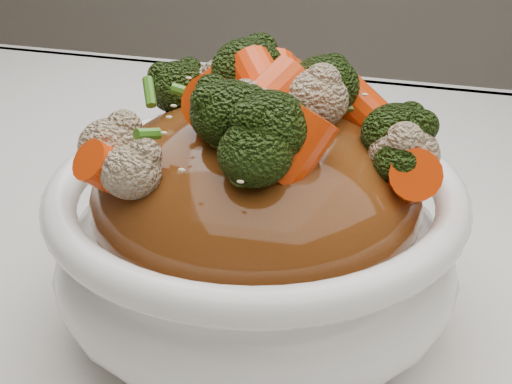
% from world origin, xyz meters
% --- Properties ---
extents(tablecloth, '(1.20, 0.80, 0.04)m').
position_xyz_m(tablecloth, '(0.00, 0.00, 0.73)').
color(tablecloth, silver).
rests_on(tablecloth, dining_table).
extents(bowl, '(0.31, 0.31, 0.09)m').
position_xyz_m(bowl, '(-0.04, -0.06, 0.80)').
color(bowl, white).
rests_on(bowl, tablecloth).
extents(sauce_base, '(0.25, 0.25, 0.11)m').
position_xyz_m(sauce_base, '(-0.04, -0.06, 0.83)').
color(sauce_base, '#5F2E10').
rests_on(sauce_base, bowl).
extents(carrots, '(0.25, 0.25, 0.06)m').
position_xyz_m(carrots, '(-0.04, -0.06, 0.90)').
color(carrots, '#EA3D07').
rests_on(carrots, sauce_base).
extents(broccoli, '(0.25, 0.25, 0.05)m').
position_xyz_m(broccoli, '(-0.04, -0.06, 0.90)').
color(broccoli, black).
rests_on(broccoli, sauce_base).
extents(cauliflower, '(0.25, 0.25, 0.04)m').
position_xyz_m(cauliflower, '(-0.04, -0.06, 0.90)').
color(cauliflower, tan).
rests_on(cauliflower, sauce_base).
extents(scallions, '(0.19, 0.19, 0.02)m').
position_xyz_m(scallions, '(-0.04, -0.06, 0.90)').
color(scallions, '#3A7B1C').
rests_on(scallions, sauce_base).
extents(sesame_seeds, '(0.22, 0.22, 0.01)m').
position_xyz_m(sesame_seeds, '(-0.04, -0.06, 0.90)').
color(sesame_seeds, beige).
rests_on(sesame_seeds, sauce_base).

